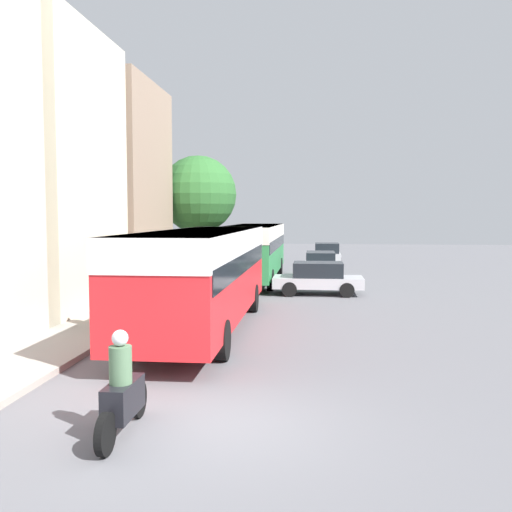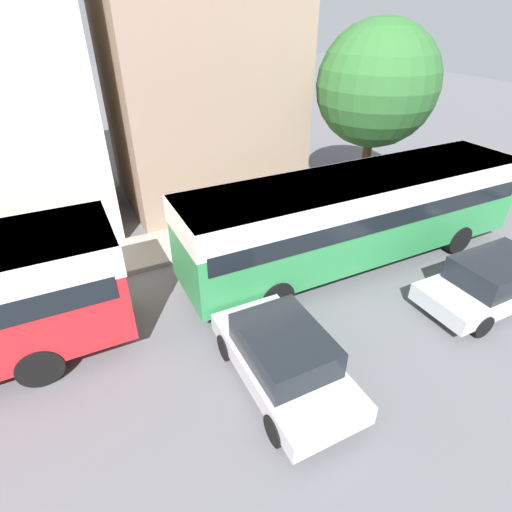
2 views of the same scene
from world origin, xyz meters
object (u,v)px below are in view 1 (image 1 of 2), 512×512
car_distant (318,278)px  bus_following (254,245)px  bus_lead (203,266)px  pedestrian_near_curb (105,297)px  car_crossing (320,264)px  car_far_curb (327,254)px  motorcycle_behind_lead (122,394)px

car_distant → bus_following: bearing=36.2°
bus_lead → pedestrian_near_curb: 3.06m
car_crossing → car_far_curb: (0.52, 8.56, 0.03)m
motorcycle_behind_lead → car_distant: (3.19, 16.63, 0.06)m
motorcycle_behind_lead → car_crossing: 23.50m
car_distant → motorcycle_behind_lead: bearing=169.2°
bus_following → bus_lead: bearing=-90.8°
bus_following → car_crossing: (3.52, 2.05, -1.18)m
bus_following → motorcycle_behind_lead: size_ratio=5.11×
bus_following → car_crossing: bus_following is taller
bus_following → car_far_curb: bearing=69.1°
bus_lead → car_crossing: 15.44m
car_far_curb → bus_following: bearing=-110.9°
bus_lead → car_distant: bearing=67.0°
car_crossing → pedestrian_near_curb: 16.86m
bus_following → car_far_curb: bus_following is taller
car_far_curb → car_distant: size_ratio=1.00×
car_far_curb → car_distant: bearing=-92.6°
car_crossing → pedestrian_near_curb: pedestrian_near_curb is taller
bus_lead → bus_following: bus_lead is taller
bus_following → car_far_curb: 11.41m
motorcycle_behind_lead → pedestrian_near_curb: bearing=112.5°
bus_lead → car_crossing: bus_lead is taller
bus_lead → car_crossing: bearing=76.1°
motorcycle_behind_lead → bus_following: bearing=90.4°
motorcycle_behind_lead → car_crossing: size_ratio=0.51×
bus_lead → car_crossing: (3.70, 14.94, -1.23)m
car_far_curb → pedestrian_near_curb: 25.11m
motorcycle_behind_lead → pedestrian_near_curb: pedestrian_near_curb is taller
motorcycle_behind_lead → car_far_curb: motorcycle_behind_lead is taller
motorcycle_behind_lead → car_crossing: motorcycle_behind_lead is taller
bus_lead → bus_following: (0.18, 12.89, -0.05)m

